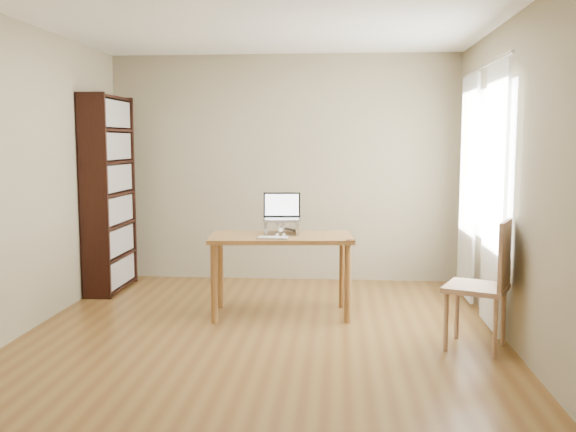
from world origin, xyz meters
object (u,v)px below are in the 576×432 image
object	(u,v)px
cat	(282,227)
keyboard	(273,238)
bookshelf	(109,194)
chair	(487,279)
laptop	(282,213)
desk	(281,247)

from	to	relation	value
cat	keyboard	bearing A→B (deg)	-101.48
bookshelf	chair	xyz separation A→B (m)	(3.61, -1.74, -0.50)
laptop	keyboard	xyz separation A→B (m)	(-0.05, -0.36, -0.18)
keyboard	cat	xyz separation A→B (m)	(0.05, 0.33, 0.05)
desk	keyboard	xyz separation A→B (m)	(-0.05, -0.22, 0.12)
laptop	keyboard	distance (m)	0.41
bookshelf	laptop	world-z (taller)	bookshelf
bookshelf	desk	world-z (taller)	bookshelf
keyboard	chair	distance (m)	1.85
desk	keyboard	size ratio (longest dim) A/B	4.68
keyboard	chair	bearing A→B (deg)	-14.72
keyboard	chair	world-z (taller)	chair
desk	cat	bearing A→B (deg)	88.15
desk	cat	size ratio (longest dim) A/B	2.85
bookshelf	cat	xyz separation A→B (m)	(1.93, -0.78, -0.24)
bookshelf	keyboard	distance (m)	2.21
cat	chair	xyz separation A→B (m)	(1.68, -0.96, -0.26)
desk	laptop	xyz separation A→B (m)	(0.00, 0.14, 0.30)
bookshelf	chair	world-z (taller)	bookshelf
bookshelf	cat	size ratio (longest dim) A/B	4.43
laptop	cat	distance (m)	0.14
desk	cat	xyz separation A→B (m)	(-0.01, 0.11, 0.17)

